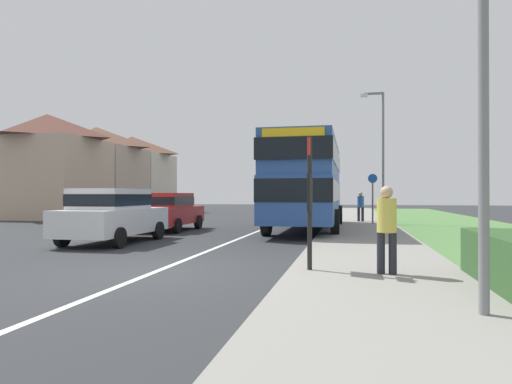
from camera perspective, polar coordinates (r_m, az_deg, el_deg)
The scene contains 12 objects.
ground_plane at distance 9.05m, azimuth -12.88°, elevation -9.96°, with size 120.00×120.00×0.00m, color #2D3033.
lane_marking_centre at distance 16.60m, azimuth -1.17°, elevation -5.56°, with size 0.14×60.00×0.01m, color silver.
pavement_near_side at distance 14.19m, azimuth 13.78°, elevation -6.22°, with size 3.20×68.00×0.12m, color gray.
double_decker_bus at distance 18.97m, azimuth 6.51°, elevation 1.55°, with size 2.80×9.58×3.70m.
parked_car_white at distance 14.74m, azimuth -17.76°, elevation -2.60°, with size 1.99×4.27×1.70m.
parked_car_red at distance 19.13m, azimuth -11.09°, elevation -2.25°, with size 1.92×4.02×1.58m.
pedestrian_at_stop at distance 8.23m, azimuth 16.29°, elevation -4.09°, with size 0.34×0.34×1.67m.
pedestrian_walking_away at distance 24.03m, azimuth 13.17°, elevation -1.62°, with size 0.34×0.34×1.67m.
bus_stop_sign at distance 8.39m, azimuth 6.84°, elevation -0.16°, with size 0.09×0.52×2.60m.
cycle_route_sign at distance 22.38m, azimuth 14.62°, elevation -0.55°, with size 0.44×0.08×2.52m.
street_lamp_mid at distance 22.91m, azimuth 15.58°, elevation 5.42°, with size 1.14×0.20×6.55m.
house_terrace_far_side at distance 36.35m, azimuth -19.69°, elevation 2.56°, with size 6.38×16.80×6.69m.
Camera 1 is at (3.74, -8.10, 1.51)m, focal length 31.45 mm.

